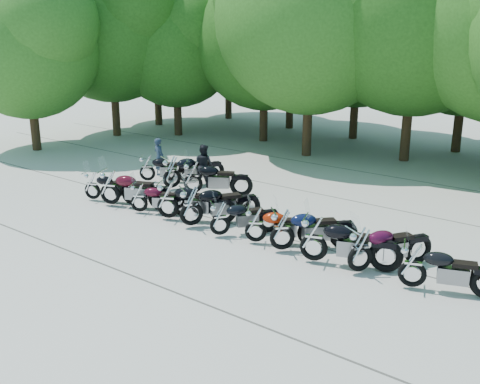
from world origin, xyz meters
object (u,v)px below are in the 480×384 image
Objects in this scene: motorcycle_3 at (168,199)px; motorcycle_7 at (282,228)px; motorcycle_11 at (147,167)px; motorcycle_13 at (193,176)px; motorcycle_1 at (110,186)px; motorcycle_10 at (413,264)px; motorcycle_4 at (191,205)px; motorcycle_8 at (314,237)px; motorcycle_0 at (92,184)px; motorcycle_12 at (172,171)px; motorcycle_9 at (361,248)px; motorcycle_5 at (220,217)px; rider_1 at (203,165)px; rider_0 at (159,157)px; motorcycle_6 at (256,224)px; motorcycle_2 at (139,196)px.

motorcycle_3 is 1.03× the size of motorcycle_7.
motorcycle_11 is 0.88× the size of motorcycle_13.
motorcycle_3 is (2.58, 0.20, -0.01)m from motorcycle_1.
motorcycle_3 is 1.10× the size of motorcycle_10.
motorcycle_4 is 1.01× the size of motorcycle_8.
motorcycle_13 is (-6.68, 2.65, -0.02)m from motorcycle_8.
motorcycle_11 is (-8.21, 2.68, -0.07)m from motorcycle_7.
motorcycle_12 reaches higher than motorcycle_0.
motorcycle_8 is at bearing 38.24° from motorcycle_9.
rider_1 reaches higher than motorcycle_5.
rider_0 is at bearing 21.52° from motorcycle_3.
motorcycle_7 is 1.48× the size of rider_1.
motorcycle_10 is at bearing -150.13° from motorcycle_9.
motorcycle_10 reaches higher than motorcycle_11.
motorcycle_6 is at bearing -111.21° from motorcycle_1.
motorcycle_0 is at bearing 150.37° from motorcycle_11.
rider_1 reaches higher than motorcycle_6.
motorcycle_8 is (1.06, -0.12, 0.03)m from motorcycle_7.
motorcycle_2 is 4.64m from motorcycle_6.
motorcycle_12 is at bearing 6.17° from motorcycle_5.
motorcycle_6 is at bearing -109.41° from motorcycle_0.
motorcycle_13 is (-4.68, 2.48, 0.10)m from motorcycle_6.
motorcycle_12 is at bearing -6.11° from motorcycle_4.
motorcycle_9 is at bearing -112.23° from motorcycle_1.
motorcycle_6 is at bearing -145.41° from motorcycle_4.
motorcycle_2 is 3.87m from motorcycle_11.
motorcycle_12 is (-7.76, 2.64, 0.00)m from motorcycle_8.
motorcycle_2 is 6.64m from motorcycle_8.
motorcycle_2 is 9.25m from motorcycle_10.
motorcycle_6 is at bearing -145.42° from motorcycle_11.
motorcycle_5 is at bearing 67.75° from motorcycle_6.
motorcycle_3 is 3.48m from motorcycle_12.
motorcycle_6 is at bearing 177.07° from motorcycle_12.
motorcycle_2 is 0.79× the size of motorcycle_4.
motorcycle_3 is 3.41m from motorcycle_6.
motorcycle_12 is 1.03× the size of motorcycle_13.
motorcycle_7 is at bearing 63.34° from motorcycle_8.
motorcycle_8 is at bearing 171.35° from rider_0.
rider_1 is at bearing 42.19° from motorcycle_8.
motorcycle_9 is (5.58, 0.12, -0.04)m from motorcycle_4.
motorcycle_5 is at bearing 70.95° from motorcycle_10.
motorcycle_8 reaches higher than motorcycle_7.
motorcycle_2 is (2.34, 0.07, -0.02)m from motorcycle_0.
motorcycle_13 is at bearing 14.08° from motorcycle_9.
motorcycle_9 is at bearing 67.75° from motorcycle_10.
motorcycle_12 is 1.28m from rider_1.
motorcycle_10 is at bearing -116.97° from motorcycle_3.
motorcycle_13 is at bearing -128.95° from motorcycle_11.
motorcycle_3 is 4.73m from motorcycle_11.
motorcycle_8 is at bearing -142.86° from motorcycle_5.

